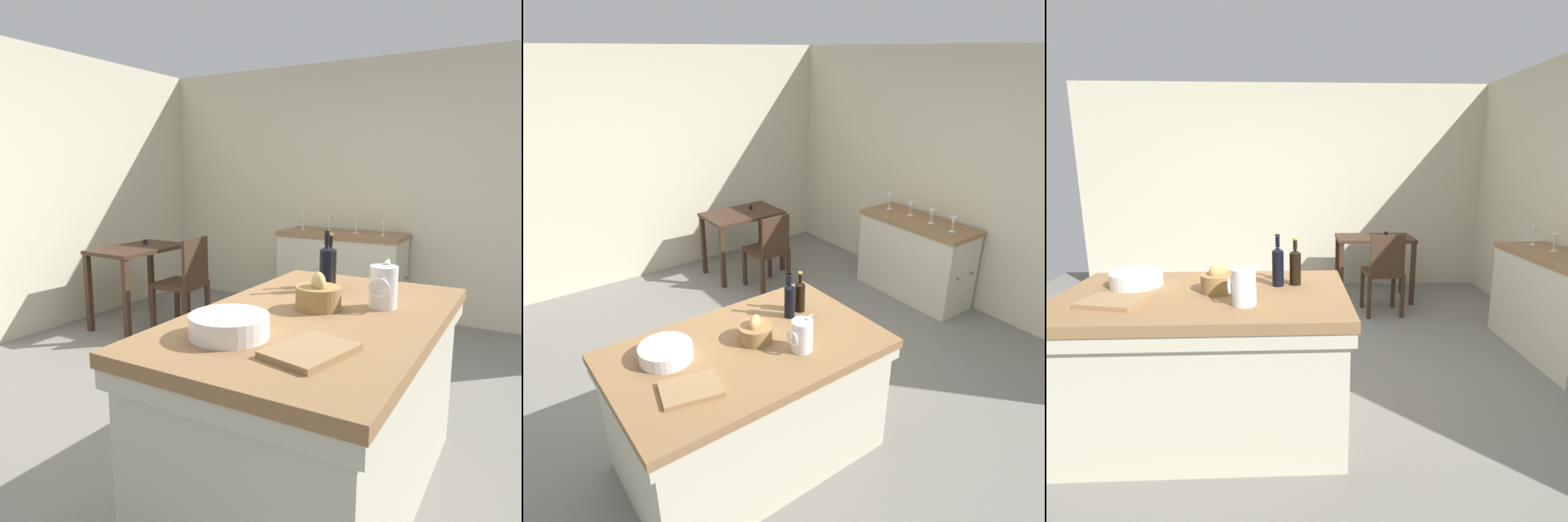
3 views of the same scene
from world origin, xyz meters
The scene contains 16 objects.
ground_plane centered at (0.00, 0.00, 0.00)m, with size 6.76×6.76×0.00m, color slate.
wall_right centered at (2.60, 0.00, 1.30)m, with size 0.12×5.20×2.60m, color beige.
island_table centered at (-0.49, -0.65, 0.47)m, with size 1.68×1.03×0.87m.
side_cabinet centered at (2.26, 0.27, 0.44)m, with size 0.52×1.29×0.88m.
writing_desk centered at (1.03, 1.90, 0.64)m, with size 0.91×0.58×0.82m.
wooden_chair centered at (1.03, 1.33, 0.49)m, with size 0.41×0.41×0.90m.
pitcher centered at (-0.24, -0.88, 0.98)m, with size 0.17×0.13×0.24m.
wash_bowl centered at (-0.94, -0.48, 0.92)m, with size 0.32×0.32×0.09m, color white.
bread_basket centered at (-0.41, -0.62, 0.94)m, with size 0.21×0.21×0.18m.
cutting_board centered at (-0.95, -0.83, 0.89)m, with size 0.32×0.23×0.02m, color #99754C.
wine_bottle_dark centered at (0.05, -0.49, 0.99)m, with size 0.07×0.07×0.30m.
wine_bottle_amber centered at (-0.06, -0.52, 1.00)m, with size 0.07×0.07×0.32m.
wine_glass_far_left centered at (2.24, -0.15, 0.99)m, with size 0.07×0.07×0.16m.
wine_glass_left centered at (2.27, 0.13, 0.98)m, with size 0.07×0.07×0.15m.
wine_glass_middle centered at (2.29, 0.43, 0.98)m, with size 0.07×0.07×0.15m.
wine_glass_right centered at (2.29, 0.73, 1.00)m, with size 0.07×0.07×0.18m.
Camera 1 is at (-2.48, -1.51, 1.52)m, focal length 34.14 mm.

